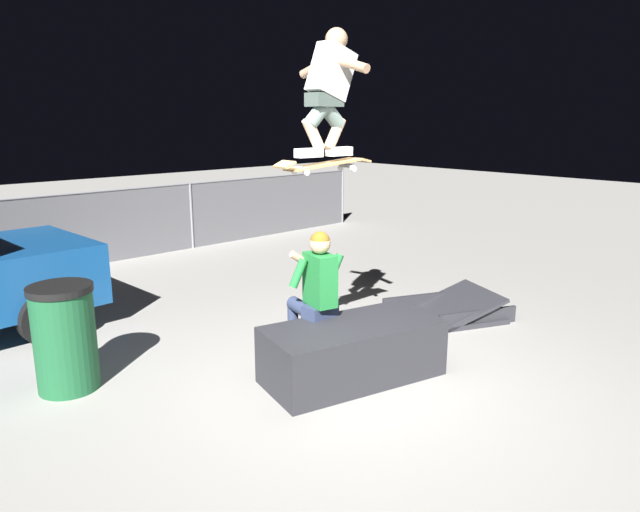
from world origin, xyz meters
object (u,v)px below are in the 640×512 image
Objects in this scene: skater_airborne at (329,87)px; skateboard at (324,165)px; trash_bin at (65,337)px; ledge_box_main at (352,351)px; kicker_ramp at (447,312)px; person_sitting_on_ledge at (314,290)px.

skateboard is at bearing 176.78° from skater_airborne.
trash_bin is (-2.08, 1.24, -2.18)m from skater_airborne.
ledge_box_main is 1.48× the size of skater_airborne.
skater_airborne reaches higher than skateboard.
skater_airborne reaches higher than trash_bin.
skateboard is at bearing 92.20° from ledge_box_main.
trash_bin is at bearing 141.54° from ledge_box_main.
ledge_box_main is at bearing -169.70° from kicker_ramp.
ledge_box_main is 2.13m from kicker_ramp.
ledge_box_main is 2.43m from skater_airborne.
person_sitting_on_ledge is 2.31m from trash_bin.
person_sitting_on_ledge is at bearing 96.74° from ledge_box_main.
skater_airborne is at bearing -44.47° from person_sitting_on_ledge.
trash_bin is at bearing 149.88° from person_sitting_on_ledge.
skateboard is 2.85m from kicker_ramp.
person_sitting_on_ledge reaches higher than trash_bin.
skateboard reaches higher than kicker_ramp.
ledge_box_main is 1.16× the size of kicker_ramp.
person_sitting_on_ledge is 1.21m from skateboard.
ledge_box_main is at bearing -87.80° from skateboard.
skateboard is at bearing -179.89° from kicker_ramp.
person_sitting_on_ledge is 1.33× the size of skateboard.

